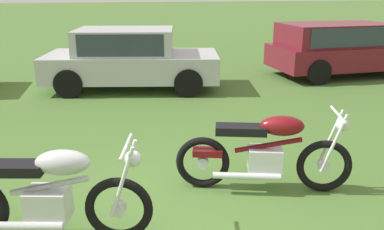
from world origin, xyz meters
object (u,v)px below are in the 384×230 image
at_px(motorcycle_maroon, 266,153).
at_px(car_silver, 129,56).
at_px(car_burgundy, 340,45).
at_px(motorcycle_silver, 48,195).

height_order(motorcycle_maroon, car_silver, car_silver).
bearing_deg(car_burgundy, car_silver, -179.77).
bearing_deg(motorcycle_silver, car_silver, 91.40).
relative_size(motorcycle_silver, car_silver, 0.47).
xyz_separation_m(motorcycle_maroon, car_burgundy, (4.44, 5.94, 0.35)).
height_order(motorcycle_silver, car_burgundy, car_burgundy).
bearing_deg(car_silver, motorcycle_maroon, -66.93).
xyz_separation_m(motorcycle_silver, car_silver, (1.14, 6.15, 0.32)).
xyz_separation_m(motorcycle_maroon, car_silver, (-1.29, 5.58, 0.31)).
bearing_deg(car_burgundy, motorcycle_silver, -139.89).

